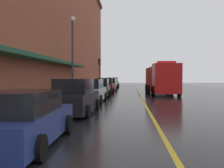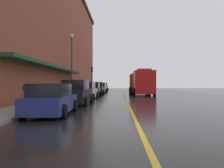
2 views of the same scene
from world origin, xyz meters
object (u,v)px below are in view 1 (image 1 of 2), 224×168
at_px(parked_car_2, 90,91).
at_px(parked_car_5, 110,85).
at_px(traffic_light_near, 99,68).
at_px(parking_meter_0, 82,86).
at_px(parking_meter_2, 99,83).
at_px(street_lamp_left, 73,48).
at_px(parked_car_1, 75,98).
at_px(parked_car_7, 113,83).
at_px(parked_car_6, 111,84).
at_px(parked_car_3, 100,88).
at_px(parked_car_0, 24,120).
at_px(fire_truck, 161,79).
at_px(parked_car_4, 105,86).

height_order(parked_car_2, parked_car_5, parked_car_2).
bearing_deg(traffic_light_near, parking_meter_0, -90.26).
distance_m(parking_meter_2, street_lamp_left, 15.48).
distance_m(parked_car_1, street_lamp_left, 10.06).
bearing_deg(parked_car_7, parked_car_1, -179.11).
height_order(parked_car_6, parking_meter_2, parked_car_6).
distance_m(parking_meter_2, traffic_light_near, 2.12).
bearing_deg(parked_car_7, parking_meter_0, 177.56).
relative_size(parked_car_7, parking_meter_0, 3.21).
relative_size(parked_car_3, parked_car_6, 1.10).
relative_size(parked_car_5, parking_meter_2, 3.59).
relative_size(parking_meter_2, street_lamp_left, 0.19).
distance_m(parked_car_0, traffic_light_near, 30.45).
relative_size(parked_car_7, traffic_light_near, 0.99).
distance_m(parking_meter_0, street_lamp_left, 3.62).
height_order(parked_car_0, parked_car_1, parked_car_1).
relative_size(parked_car_0, parked_car_3, 1.01).
bearing_deg(street_lamp_left, fire_truck, 39.33).
bearing_deg(parked_car_2, parked_car_5, 1.32).
bearing_deg(parked_car_5, parked_car_3, 178.75).
distance_m(parked_car_0, parked_car_2, 12.84).
relative_size(parking_meter_2, traffic_light_near, 0.31).
xyz_separation_m(parking_meter_0, street_lamp_left, (-0.60, -1.27, 3.34)).
height_order(parked_car_3, parked_car_4, parked_car_4).
xyz_separation_m(parked_car_4, fire_truck, (6.36, -2.04, 0.80)).
distance_m(parked_car_3, fire_truck, 7.43).
bearing_deg(parked_car_7, parked_car_6, -179.10).
bearing_deg(parking_meter_2, parked_car_2, -85.71).
xyz_separation_m(parked_car_6, parked_car_7, (-0.03, 5.28, 0.05)).
height_order(parked_car_7, parking_meter_2, parked_car_7).
bearing_deg(parked_car_6, parked_car_7, 2.42).
xyz_separation_m(parked_car_5, parking_meter_0, (-1.49, -13.59, 0.27)).
xyz_separation_m(parking_meter_2, traffic_light_near, (0.06, -0.33, 2.10)).
bearing_deg(parked_car_3, parked_car_7, -0.87).
height_order(parked_car_1, parked_car_2, parked_car_1).
xyz_separation_m(parked_car_2, parked_car_4, (0.07, 11.62, 0.02)).
height_order(parked_car_5, traffic_light_near, traffic_light_near).
height_order(parked_car_0, parked_car_7, parked_car_7).
height_order(parked_car_1, parked_car_6, parked_car_1).
xyz_separation_m(parked_car_0, parked_car_6, (-0.00, 36.24, 0.04)).
distance_m(parked_car_5, parked_car_6, 5.82).
bearing_deg(parked_car_3, parked_car_1, 178.99).
bearing_deg(parked_car_2, parked_car_3, 0.72).
bearing_deg(parked_car_0, parked_car_6, -1.02).
bearing_deg(parking_meter_0, parked_car_6, 86.06).
distance_m(parked_car_5, street_lamp_left, 15.44).
relative_size(parked_car_3, parking_meter_2, 3.57).
xyz_separation_m(fire_truck, parking_meter_0, (-7.77, -5.58, -0.58)).
bearing_deg(parked_car_0, parked_car_2, -1.02).
height_order(parked_car_6, parking_meter_0, parked_car_6).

